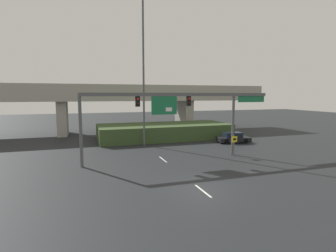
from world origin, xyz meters
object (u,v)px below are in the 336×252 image
(signal_gantry, at_px, (177,105))
(parked_sedan_near_right, at_px, (233,138))
(highway_light_pole_near, at_px, (143,70))
(speed_limit_sign, at_px, (234,143))

(signal_gantry, xyz_separation_m, parked_sedan_near_right, (10.21, 6.19, -4.70))
(highway_light_pole_near, bearing_deg, speed_limit_sign, -50.26)
(highway_light_pole_near, bearing_deg, signal_gantry, -79.67)
(signal_gantry, distance_m, speed_limit_sign, 7.13)
(parked_sedan_near_right, bearing_deg, signal_gantry, -139.17)
(signal_gantry, xyz_separation_m, speed_limit_sign, (5.90, -0.83, -3.92))
(signal_gantry, distance_m, highway_light_pole_near, 9.09)
(highway_light_pole_near, height_order, parked_sedan_near_right, highway_light_pole_near)
(parked_sedan_near_right, bearing_deg, speed_limit_sign, -111.97)
(speed_limit_sign, distance_m, highway_light_pole_near, 13.98)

